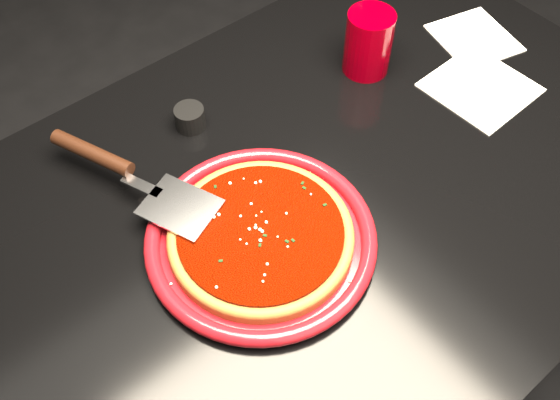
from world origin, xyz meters
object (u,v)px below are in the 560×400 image
Objects in this scene: table at (312,300)px; cup at (368,43)px; plate at (261,238)px; pizza_server at (134,175)px; ramekin at (190,118)px.

table is 10.60× the size of cup.
plate is 2.90× the size of cup.
table is at bearing 9.06° from plate.
plate is (-0.14, -0.02, 0.39)m from table.
plate is at bearing -170.94° from table.
pizza_server is at bearing 114.76° from plate.
ramekin reaches higher than table.
table is 24.57× the size of ramekin.
cup is (0.46, -0.02, 0.01)m from pizza_server.
pizza_server is at bearing 177.90° from cup.
table is at bearing -69.98° from ramekin.
plate is at bearing -102.07° from ramekin.
pizza_server is 3.06× the size of cup.
pizza_server is at bearing -155.34° from ramekin.
pizza_server is at bearing 143.55° from table.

